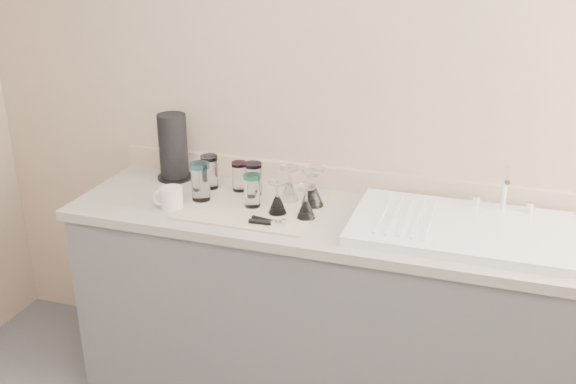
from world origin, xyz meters
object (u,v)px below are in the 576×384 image
(tumbler_teal, at_px, (210,172))
(tumbler_magenta, at_px, (200,181))
(tumbler_purple, at_px, (254,178))
(goblet_extra, at_px, (313,193))
(tumbler_cyan, at_px, (239,176))
(tumbler_lavender, at_px, (252,190))
(goblet_back_left, at_px, (289,189))
(goblet_back_right, at_px, (310,193))
(white_mug, at_px, (171,198))
(goblet_front_left, at_px, (277,202))
(paper_towel_roll, at_px, (173,148))
(goblet_front_right, at_px, (306,207))
(sink_unit, at_px, (462,228))
(can_opener, at_px, (268,222))

(tumbler_teal, relative_size, tumbler_magenta, 0.92)
(tumbler_purple, height_order, goblet_extra, goblet_extra)
(tumbler_teal, height_order, tumbler_cyan, tumbler_teal)
(tumbler_purple, relative_size, tumbler_lavender, 1.03)
(goblet_back_left, relative_size, goblet_back_right, 1.10)
(tumbler_cyan, relative_size, white_mug, 0.96)
(tumbler_magenta, bearing_deg, tumbler_purple, 33.51)
(tumbler_magenta, bearing_deg, goblet_front_left, -5.17)
(tumbler_lavender, height_order, goblet_back_left, goblet_back_left)
(tumbler_purple, bearing_deg, tumbler_magenta, -146.49)
(goblet_back_left, height_order, goblet_back_right, goblet_back_left)
(tumbler_purple, bearing_deg, goblet_front_left, -44.34)
(tumbler_magenta, height_order, paper_towel_roll, paper_towel_roll)
(goblet_back_left, distance_m, goblet_front_right, 0.19)
(goblet_front_right, bearing_deg, tumbler_magenta, 175.38)
(tumbler_purple, distance_m, goblet_front_left, 0.23)
(goblet_front_left, xyz_separation_m, paper_towel_roll, (-0.58, 0.24, 0.09))
(goblet_back_left, relative_size, paper_towel_roll, 0.47)
(sink_unit, relative_size, tumbler_cyan, 6.35)
(sink_unit, distance_m, white_mug, 1.16)
(tumbler_teal, bearing_deg, goblet_front_right, -19.48)
(goblet_extra, bearing_deg, goblet_back_left, 165.98)
(goblet_front_right, bearing_deg, paper_towel_roll, 160.47)
(goblet_back_left, xyz_separation_m, goblet_back_right, (0.09, -0.00, -0.00))
(tumbler_teal, height_order, goblet_front_right, tumbler_teal)
(can_opener, height_order, paper_towel_roll, paper_towel_roll)
(tumbler_teal, bearing_deg, tumbler_magenta, -81.43)
(goblet_front_right, relative_size, white_mug, 0.99)
(goblet_front_right, relative_size, paper_towel_roll, 0.44)
(sink_unit, height_order, goblet_front_left, sink_unit)
(sink_unit, xyz_separation_m, tumbler_teal, (-1.09, 0.11, 0.06))
(tumbler_cyan, xyz_separation_m, goblet_front_right, (0.36, -0.19, -0.02))
(goblet_front_right, distance_m, goblet_extra, 0.13)
(goblet_extra, bearing_deg, goblet_front_left, -133.66)
(goblet_back_left, relative_size, can_opener, 0.96)
(sink_unit, relative_size, goblet_front_left, 6.07)
(tumbler_cyan, bearing_deg, goblet_front_right, -27.50)
(goblet_back_right, distance_m, can_opener, 0.27)
(goblet_back_left, distance_m, goblet_front_left, 0.15)
(goblet_back_left, height_order, can_opener, goblet_back_left)
(tumbler_purple, distance_m, tumbler_lavender, 0.13)
(sink_unit, distance_m, can_opener, 0.73)
(goblet_extra, relative_size, white_mug, 1.21)
(tumbler_cyan, relative_size, goblet_front_left, 0.96)
(tumbler_teal, xyz_separation_m, goblet_extra, (0.48, -0.05, -0.02))
(goblet_back_right, relative_size, goblet_extra, 0.80)
(goblet_front_left, relative_size, goblet_extra, 0.83)
(tumbler_teal, xyz_separation_m, goblet_front_right, (0.49, -0.17, -0.03))
(tumbler_lavender, bearing_deg, can_opener, -50.28)
(can_opener, xyz_separation_m, paper_towel_roll, (-0.58, 0.36, 0.13))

